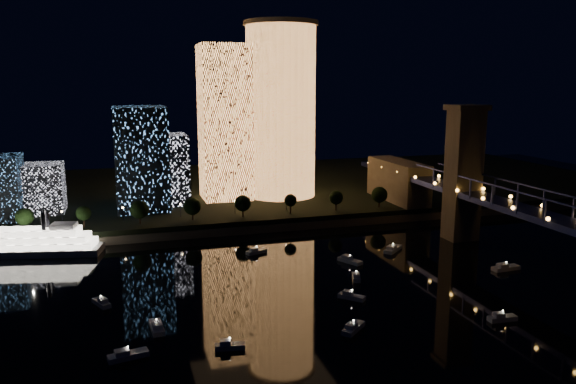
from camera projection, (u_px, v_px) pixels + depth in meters
The scene contains 11 objects.
ground at pixel (353, 308), 145.99m from camera, with size 520.00×520.00×0.00m, color black.
far_bank at pixel (232, 190), 295.87m from camera, with size 420.00×160.00×5.00m, color black.
seawall at pixel (271, 227), 222.77m from camera, with size 420.00×6.00×3.00m, color #6B5E4C.
tower_cylindrical at pixel (281, 110), 260.60m from camera, with size 34.00×34.00×80.24m.
tower_rectangular at pixel (225, 123), 256.04m from camera, with size 21.94×21.94×69.82m, color #FFA051.
midrise_blocks at pixel (113, 169), 236.55m from camera, with size 84.24×32.53×43.15m.
truss_bridge at pixel (553, 226), 164.85m from camera, with size 13.00×266.00×50.00m.
riverboat at pixel (22, 243), 191.38m from camera, with size 52.33×21.13×15.47m.
motorboats at pixel (325, 289), 157.57m from camera, with size 128.21×75.44×2.78m.
esplanade_trees at pixel (198, 206), 218.81m from camera, with size 166.35×6.96×8.98m.
street_lamps at pixel (180, 208), 222.95m from camera, with size 132.70×0.70×5.65m.
Camera 1 is at (-55.99, -126.76, 57.59)m, focal length 35.00 mm.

